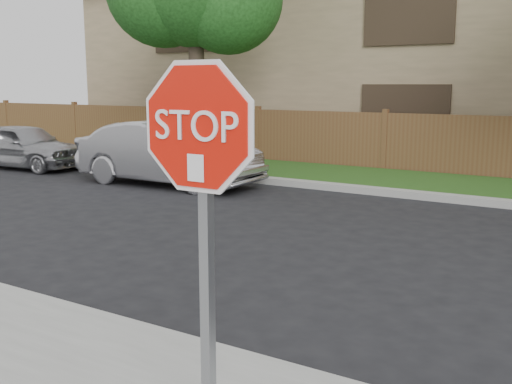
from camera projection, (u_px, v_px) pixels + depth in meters
The scene contains 3 objects.
stop_sign at pixel (201, 185), 3.31m from camera, with size 1.01×0.13×2.55m.
sedan_far_left at pixel (24, 146), 16.83m from camera, with size 1.50×3.74×1.27m, color #9C9DA0.
sedan_left at pixel (168, 153), 14.08m from camera, with size 1.59×4.57×1.50m, color #A7A7AB.
Camera 1 is at (1.50, -4.09, 2.38)m, focal length 42.00 mm.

